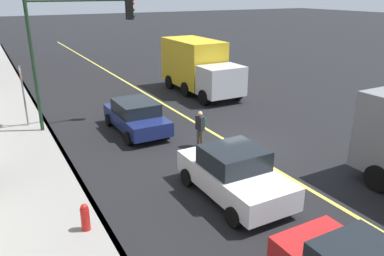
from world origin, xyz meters
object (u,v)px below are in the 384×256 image
(fire_hydrant, at_px, (85,219))
(traffic_light_mast, at_px, (73,38))
(pedestrian_with_backpack, at_px, (200,127))
(street_sign_post, at_px, (23,92))
(car_white, at_px, (234,174))
(car_navy, at_px, (136,116))
(truck_yellow, at_px, (198,66))

(fire_hydrant, bearing_deg, traffic_light_mast, -12.83)
(pedestrian_with_backpack, height_order, street_sign_post, street_sign_post)
(pedestrian_with_backpack, relative_size, traffic_light_mast, 0.26)
(pedestrian_with_backpack, height_order, fire_hydrant, pedestrian_with_backpack)
(car_white, xyz_separation_m, car_navy, (7.17, 0.56, -0.04))
(car_navy, relative_size, street_sign_post, 1.42)
(car_navy, xyz_separation_m, truck_yellow, (4.99, -6.19, 0.96))
(pedestrian_with_backpack, xyz_separation_m, street_sign_post, (6.04, 6.12, 0.87))
(traffic_light_mast, bearing_deg, pedestrian_with_backpack, -142.66)
(car_white, bearing_deg, car_navy, 4.45)
(car_white, height_order, fire_hydrant, car_white)
(car_navy, height_order, fire_hydrant, car_navy)
(car_navy, xyz_separation_m, traffic_light_mast, (1.92, 2.10, 3.48))
(car_white, relative_size, truck_yellow, 0.63)
(car_white, xyz_separation_m, truck_yellow, (12.16, -5.63, 0.92))
(car_navy, bearing_deg, traffic_light_mast, 47.66)
(street_sign_post, bearing_deg, fire_hydrant, -178.24)
(truck_yellow, distance_m, street_sign_post, 10.80)
(traffic_light_mast, distance_m, street_sign_post, 3.55)
(traffic_light_mast, height_order, fire_hydrant, traffic_light_mast)
(car_navy, relative_size, traffic_light_mast, 0.70)
(pedestrian_with_backpack, distance_m, traffic_light_mast, 7.10)
(street_sign_post, bearing_deg, car_white, -153.83)
(truck_yellow, height_order, pedestrian_with_backpack, truck_yellow)
(car_white, height_order, truck_yellow, truck_yellow)
(car_navy, relative_size, truck_yellow, 0.65)
(car_white, relative_size, fire_hydrant, 4.45)
(car_white, relative_size, street_sign_post, 1.38)
(car_white, distance_m, traffic_light_mast, 10.07)
(car_white, distance_m, street_sign_post, 11.34)
(pedestrian_with_backpack, distance_m, fire_hydrant, 7.00)
(traffic_light_mast, bearing_deg, truck_yellow, -69.67)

